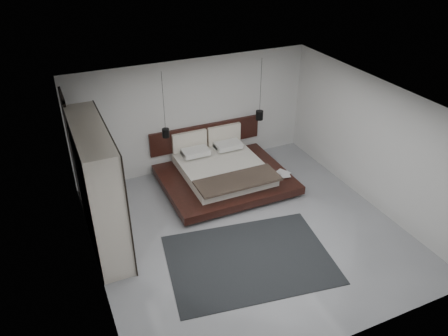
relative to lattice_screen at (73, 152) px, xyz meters
name	(u,v)px	position (x,y,z in m)	size (l,w,h in m)	color
floor	(247,230)	(2.95, -2.45, -1.30)	(6.00, 6.00, 0.00)	#97999F
ceiling	(251,104)	(2.95, -2.45, 1.50)	(6.00, 6.00, 0.00)	white
wall_back	(193,115)	(2.95, 0.55, 0.10)	(6.00, 6.00, 0.00)	silver
wall_front	(348,275)	(2.95, -5.45, 0.10)	(6.00, 6.00, 0.00)	silver
wall_left	(88,210)	(-0.05, -2.45, 0.10)	(6.00, 6.00, 0.00)	silver
wall_right	(373,143)	(5.95, -2.45, 0.10)	(6.00, 6.00, 0.00)	silver
lattice_screen	(73,152)	(0.00, 0.00, 0.00)	(0.05, 0.90, 2.60)	black
bed	(223,172)	(3.25, -0.55, -1.00)	(2.93, 2.46, 1.10)	black
book_lower	(280,175)	(4.46, -1.22, -1.01)	(0.24, 0.32, 0.03)	#99724C
book_upper	(280,175)	(4.44, -1.26, -0.99)	(0.22, 0.30, 0.02)	#99724C
pendant_left	(166,133)	(2.05, -0.07, 0.07)	(0.17, 0.17, 1.54)	black
pendant_right	(259,115)	(4.46, -0.07, 0.08)	(0.18, 0.18, 1.54)	black
wardrobe	(98,188)	(0.25, -1.56, -0.06)	(0.60, 2.53, 2.48)	beige
rug	(249,259)	(2.60, -3.26, -1.29)	(3.05, 2.18, 0.01)	black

